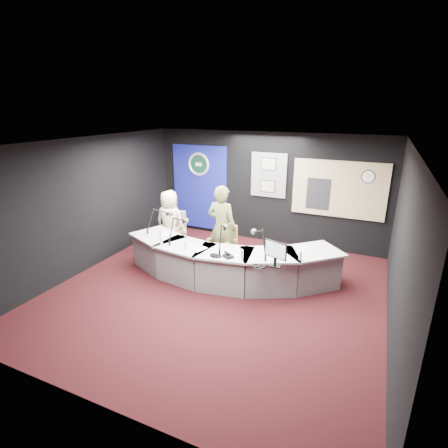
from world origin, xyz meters
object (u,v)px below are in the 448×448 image
at_px(broadcast_desk, 226,262).
at_px(armchair_right, 222,247).
at_px(armchair_left, 170,230).
at_px(person_man, 170,221).
at_px(person_woman, 222,227).

xyz_separation_m(broadcast_desk, armchair_right, (-0.32, 0.51, 0.08)).
height_order(armchair_left, armchair_right, armchair_left).
distance_m(armchair_left, person_man, 0.23).
bearing_deg(broadcast_desk, person_man, 156.11).
bearing_deg(armchair_left, armchair_right, -18.99).
bearing_deg(broadcast_desk, armchair_left, 156.11).
distance_m(broadcast_desk, person_woman, 0.81).
relative_size(armchair_right, person_man, 0.60).
xyz_separation_m(broadcast_desk, person_woman, (-0.32, 0.51, 0.54)).
xyz_separation_m(armchair_left, armchair_right, (1.50, -0.29, -0.08)).
distance_m(broadcast_desk, armchair_right, 0.61).
distance_m(armchair_right, person_woman, 0.46).
bearing_deg(person_woman, person_man, -6.13).
relative_size(broadcast_desk, armchair_left, 4.23).
bearing_deg(broadcast_desk, armchair_right, 121.84).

